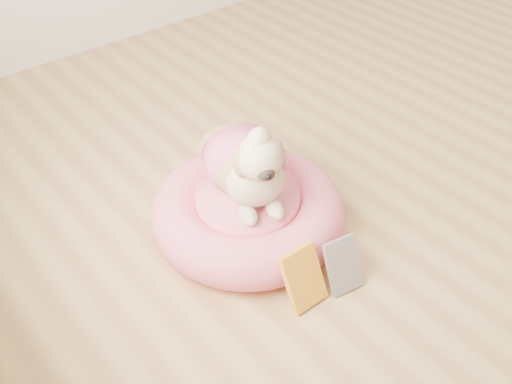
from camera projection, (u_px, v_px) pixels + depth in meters
floor at (485, 188)px, 2.42m from camera, size 4.50×4.50×0.00m
pet_bed at (248, 212)px, 2.17m from camera, size 0.74×0.74×0.19m
dog at (247, 149)px, 2.00m from camera, size 0.50×0.58×0.36m
book_yellow at (303, 278)px, 1.91m from camera, size 0.14×0.12×0.20m
book_white at (343, 265)px, 1.96m from camera, size 0.14×0.13×0.18m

